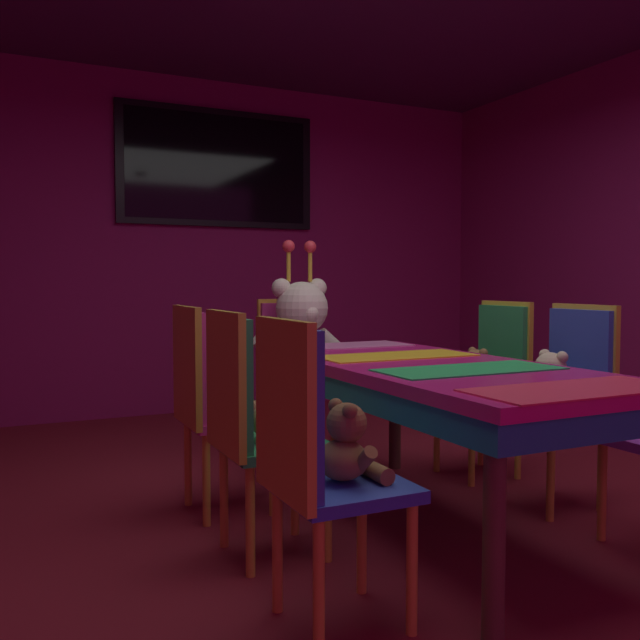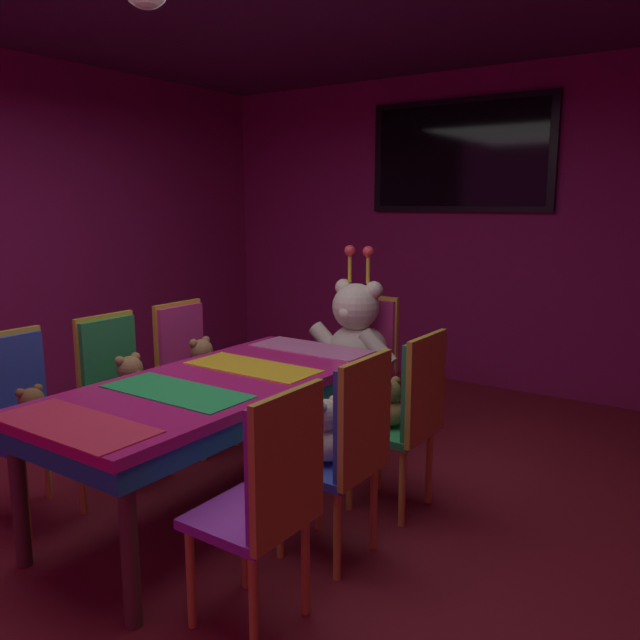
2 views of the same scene
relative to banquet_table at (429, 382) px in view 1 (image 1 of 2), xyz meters
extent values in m
plane|color=maroon|center=(0.00, 0.00, -0.65)|extent=(7.90, 7.90, 0.00)
cube|color=#8C1959|center=(0.00, 3.20, 0.75)|extent=(5.20, 0.12, 2.80)
cube|color=#C61E72|center=(0.00, 0.00, 0.06)|extent=(0.90, 2.00, 0.05)
cube|color=teal|center=(0.00, 0.00, -0.01)|extent=(0.88, 1.96, 0.10)
cylinder|color=#4C3826|center=(0.38, 0.90, -0.31)|extent=(0.07, 0.07, 0.69)
cylinder|color=#4C3826|center=(-0.38, 0.90, -0.31)|extent=(0.07, 0.07, 0.69)
cylinder|color=#4C3826|center=(-0.38, -0.90, -0.31)|extent=(0.07, 0.07, 0.69)
cube|color=#E52D4C|center=(0.00, -0.85, 0.09)|extent=(0.77, 0.32, 0.01)
cube|color=green|center=(0.00, -0.28, 0.09)|extent=(0.77, 0.32, 0.01)
cube|color=yellow|center=(0.00, 0.28, 0.09)|extent=(0.77, 0.32, 0.01)
cube|color=pink|center=(0.00, 0.85, 0.09)|extent=(0.77, 0.32, 0.01)
cube|color=#2D47B2|center=(-0.74, -0.60, -0.21)|extent=(0.40, 0.40, 0.04)
cube|color=#2D47B2|center=(-0.92, -0.60, 0.06)|extent=(0.05, 0.38, 0.50)
cube|color=gold|center=(-0.95, -0.60, 0.06)|extent=(0.03, 0.41, 0.55)
cylinder|color=gold|center=(-0.58, -0.44, -0.44)|extent=(0.04, 0.04, 0.42)
cylinder|color=gold|center=(-0.58, -0.76, -0.44)|extent=(0.04, 0.04, 0.42)
cylinder|color=gold|center=(-0.90, -0.44, -0.44)|extent=(0.04, 0.04, 0.42)
cylinder|color=gold|center=(-0.90, -0.76, -0.44)|extent=(0.04, 0.04, 0.42)
ellipsoid|color=brown|center=(-0.74, -0.60, -0.12)|extent=(0.16, 0.16, 0.13)
sphere|color=brown|center=(-0.73, -0.60, 0.00)|extent=(0.13, 0.13, 0.13)
sphere|color=#99663C|center=(-0.69, -0.60, -0.01)|extent=(0.05, 0.05, 0.05)
sphere|color=brown|center=(-0.74, -0.55, 0.05)|extent=(0.05, 0.05, 0.05)
sphere|color=brown|center=(-0.74, -0.65, 0.05)|extent=(0.05, 0.05, 0.05)
cylinder|color=brown|center=(-0.71, -0.52, -0.11)|extent=(0.05, 0.11, 0.11)
cylinder|color=brown|center=(-0.71, -0.68, -0.11)|extent=(0.05, 0.11, 0.11)
cylinder|color=brown|center=(-0.64, -0.56, -0.16)|extent=(0.06, 0.12, 0.06)
cylinder|color=brown|center=(-0.64, -0.64, -0.16)|extent=(0.06, 0.12, 0.06)
cube|color=#268C4C|center=(-0.73, 0.02, -0.21)|extent=(0.40, 0.40, 0.04)
cube|color=#268C4C|center=(-0.91, 0.02, 0.06)|extent=(0.05, 0.38, 0.50)
cube|color=gold|center=(-0.94, 0.02, 0.06)|extent=(0.03, 0.41, 0.55)
cylinder|color=gold|center=(-0.57, 0.18, -0.44)|extent=(0.04, 0.04, 0.42)
cylinder|color=gold|center=(-0.57, -0.14, -0.44)|extent=(0.04, 0.04, 0.42)
cylinder|color=gold|center=(-0.89, 0.18, -0.44)|extent=(0.04, 0.04, 0.42)
cylinder|color=gold|center=(-0.89, -0.14, -0.44)|extent=(0.04, 0.04, 0.42)
ellipsoid|color=#9E7247|center=(-0.73, 0.02, -0.11)|extent=(0.19, 0.19, 0.15)
sphere|color=#9E7247|center=(-0.72, 0.02, 0.03)|extent=(0.15, 0.15, 0.15)
sphere|color=tan|center=(-0.66, 0.02, 0.02)|extent=(0.06, 0.06, 0.06)
sphere|color=#9E7247|center=(-0.73, 0.07, 0.09)|extent=(0.06, 0.06, 0.06)
sphere|color=#9E7247|center=(-0.73, -0.04, 0.09)|extent=(0.06, 0.06, 0.06)
cylinder|color=#9E7247|center=(-0.69, 0.11, -0.09)|extent=(0.05, 0.14, 0.13)
cylinder|color=#9E7247|center=(-0.69, -0.08, -0.09)|extent=(0.05, 0.14, 0.13)
cylinder|color=#9E7247|center=(-0.61, 0.07, -0.16)|extent=(0.07, 0.14, 0.07)
cylinder|color=#9E7247|center=(-0.61, -0.03, -0.16)|extent=(0.07, 0.14, 0.07)
cube|color=#CC338C|center=(-0.73, 0.60, -0.21)|extent=(0.40, 0.40, 0.04)
cube|color=#CC338C|center=(-0.91, 0.60, 0.06)|extent=(0.05, 0.38, 0.50)
cube|color=gold|center=(-0.93, 0.60, 0.06)|extent=(0.03, 0.41, 0.55)
cylinder|color=gold|center=(-0.57, 0.76, -0.44)|extent=(0.04, 0.04, 0.42)
cylinder|color=gold|center=(-0.57, 0.44, -0.44)|extent=(0.04, 0.04, 0.42)
cylinder|color=gold|center=(-0.89, 0.76, -0.44)|extent=(0.04, 0.04, 0.42)
cylinder|color=gold|center=(-0.89, 0.44, -0.44)|extent=(0.04, 0.04, 0.42)
ellipsoid|color=#9E7247|center=(-0.73, 0.60, -0.11)|extent=(0.19, 0.19, 0.15)
sphere|color=#9E7247|center=(-0.71, 0.60, 0.03)|extent=(0.15, 0.15, 0.15)
sphere|color=tan|center=(-0.66, 0.60, 0.02)|extent=(0.06, 0.06, 0.06)
sphere|color=#9E7247|center=(-0.73, 0.66, 0.09)|extent=(0.06, 0.06, 0.06)
sphere|color=#9E7247|center=(-0.73, 0.54, 0.09)|extent=(0.06, 0.06, 0.06)
cylinder|color=#9E7247|center=(-0.69, 0.70, -0.09)|extent=(0.05, 0.13, 0.13)
cylinder|color=#9E7247|center=(-0.69, 0.51, -0.09)|extent=(0.05, 0.13, 0.13)
cylinder|color=#9E7247|center=(-0.61, 0.65, -0.16)|extent=(0.06, 0.14, 0.06)
cylinder|color=#9E7247|center=(-0.61, 0.55, -0.16)|extent=(0.06, 0.14, 0.06)
cylinder|color=gold|center=(0.57, -0.45, -0.44)|extent=(0.04, 0.04, 0.42)
cube|color=#2D47B2|center=(0.71, -0.02, -0.21)|extent=(0.40, 0.40, 0.04)
cube|color=#2D47B2|center=(0.89, -0.02, 0.06)|extent=(0.05, 0.38, 0.50)
cube|color=gold|center=(0.91, -0.02, 0.06)|extent=(0.03, 0.41, 0.55)
cylinder|color=gold|center=(0.87, 0.14, -0.44)|extent=(0.04, 0.04, 0.42)
cylinder|color=gold|center=(0.87, -0.18, -0.44)|extent=(0.04, 0.04, 0.42)
cylinder|color=gold|center=(0.55, 0.14, -0.44)|extent=(0.04, 0.04, 0.42)
cylinder|color=gold|center=(0.55, -0.18, -0.44)|extent=(0.04, 0.04, 0.42)
ellipsoid|color=beige|center=(0.71, -0.02, -0.11)|extent=(0.19, 0.19, 0.15)
sphere|color=beige|center=(0.69, -0.02, 0.03)|extent=(0.15, 0.15, 0.15)
sphere|color=#FDDCAD|center=(0.64, -0.02, 0.02)|extent=(0.06, 0.06, 0.06)
sphere|color=beige|center=(0.71, -0.07, 0.09)|extent=(0.06, 0.06, 0.06)
sphere|color=beige|center=(0.71, 0.04, 0.09)|extent=(0.06, 0.06, 0.06)
cylinder|color=beige|center=(0.67, -0.11, -0.09)|extent=(0.05, 0.13, 0.13)
cylinder|color=beige|center=(0.67, 0.08, -0.09)|extent=(0.05, 0.13, 0.13)
cylinder|color=beige|center=(0.59, -0.07, -0.16)|extent=(0.06, 0.14, 0.06)
cylinder|color=beige|center=(0.59, 0.03, -0.16)|extent=(0.06, 0.14, 0.06)
cube|color=#268C4C|center=(0.72, 0.57, -0.21)|extent=(0.40, 0.40, 0.04)
cube|color=#268C4C|center=(0.90, 0.57, 0.06)|extent=(0.05, 0.38, 0.50)
cube|color=gold|center=(0.92, 0.57, 0.06)|extent=(0.03, 0.41, 0.55)
cylinder|color=gold|center=(0.88, 0.73, -0.44)|extent=(0.04, 0.04, 0.42)
cylinder|color=gold|center=(0.88, 0.41, -0.44)|extent=(0.04, 0.04, 0.42)
cylinder|color=gold|center=(0.56, 0.73, -0.44)|extent=(0.04, 0.04, 0.42)
cylinder|color=gold|center=(0.56, 0.41, -0.44)|extent=(0.04, 0.04, 0.42)
ellipsoid|color=olive|center=(0.72, 0.57, -0.12)|extent=(0.16, 0.16, 0.13)
sphere|color=olive|center=(0.71, 0.57, 0.00)|extent=(0.13, 0.13, 0.13)
sphere|color=#AE7747|center=(0.66, 0.57, -0.01)|extent=(0.05, 0.05, 0.05)
sphere|color=olive|center=(0.72, 0.52, 0.05)|extent=(0.05, 0.05, 0.05)
sphere|color=olive|center=(0.72, 0.62, 0.05)|extent=(0.05, 0.05, 0.05)
cylinder|color=olive|center=(0.69, 0.49, -0.11)|extent=(0.05, 0.12, 0.11)
cylinder|color=olive|center=(0.69, 0.65, -0.11)|extent=(0.05, 0.12, 0.11)
cylinder|color=olive|center=(0.61, 0.53, -0.16)|extent=(0.06, 0.12, 0.06)
cylinder|color=olive|center=(0.61, 0.62, -0.16)|extent=(0.06, 0.12, 0.06)
cube|color=#CC338C|center=(0.00, 1.42, -0.21)|extent=(0.40, 0.40, 0.04)
cube|color=#CC338C|center=(0.00, 1.60, 0.06)|extent=(0.38, 0.05, 0.50)
cube|color=gold|center=(0.00, 1.62, 0.06)|extent=(0.41, 0.03, 0.55)
cylinder|color=gold|center=(0.16, 1.58, -0.44)|extent=(0.04, 0.04, 0.42)
cylinder|color=gold|center=(0.16, 1.26, -0.44)|extent=(0.04, 0.04, 0.42)
cylinder|color=gold|center=(-0.16, 1.58, -0.44)|extent=(0.04, 0.04, 0.42)
cylinder|color=gold|center=(-0.16, 1.26, -0.44)|extent=(0.04, 0.04, 0.42)
ellipsoid|color=silver|center=(0.00, 1.42, -0.01)|extent=(0.41, 0.41, 0.33)
sphere|color=silver|center=(0.00, 1.38, 0.28)|extent=(0.33, 0.33, 0.33)
sphere|color=white|center=(0.00, 1.27, 0.26)|extent=(0.12, 0.12, 0.12)
sphere|color=silver|center=(0.12, 1.42, 0.41)|extent=(0.12, 0.12, 0.12)
sphere|color=silver|center=(-0.12, 1.42, 0.41)|extent=(0.12, 0.12, 0.12)
cylinder|color=silver|center=(0.20, 1.34, 0.02)|extent=(0.29, 0.11, 0.27)
cylinder|color=silver|center=(-0.20, 1.34, 0.02)|extent=(0.29, 0.11, 0.27)
cylinder|color=silver|center=(0.11, 1.15, -0.12)|extent=(0.31, 0.14, 0.14)
cylinder|color=silver|center=(-0.11, 1.15, -0.12)|extent=(0.31, 0.14, 0.14)
cylinder|color=gold|center=(0.07, 1.42, 0.56)|extent=(0.03, 0.03, 0.22)
sphere|color=#E5333F|center=(0.07, 1.42, 0.66)|extent=(0.08, 0.08, 0.08)
cylinder|color=gold|center=(-0.07, 1.42, 0.56)|extent=(0.03, 0.03, 0.22)
sphere|color=#E5333F|center=(-0.07, 1.42, 0.66)|extent=(0.08, 0.08, 0.08)
cube|color=black|center=(0.00, 3.11, 1.40)|extent=(1.68, 0.05, 0.98)
cube|color=black|center=(0.00, 3.08, 1.40)|extent=(1.55, 0.01, 0.87)
camera|label=1|loc=(-1.74, -2.51, 0.45)|focal=38.54mm
camera|label=2|loc=(2.27, -2.34, 1.00)|focal=35.83mm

